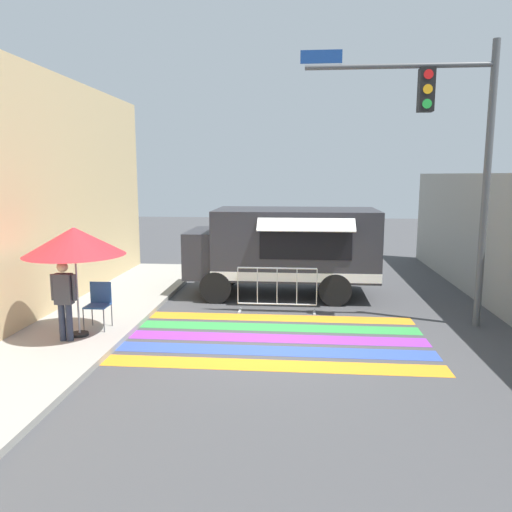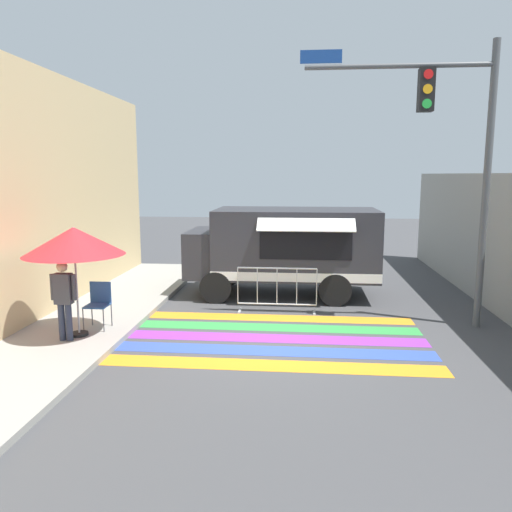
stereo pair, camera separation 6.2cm
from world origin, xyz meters
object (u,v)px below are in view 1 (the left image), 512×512
(barricade_front, at_px, (277,290))
(patio_umbrella, at_px, (74,242))
(folding_chair, at_px, (99,301))
(traffic_signal_pole, at_px, (452,139))
(vendor_person, at_px, (64,296))
(food_truck, at_px, (281,245))

(barricade_front, bearing_deg, patio_umbrella, -146.98)
(patio_umbrella, xyz_separation_m, folding_chair, (0.20, 0.59, -1.37))
(traffic_signal_pole, distance_m, barricade_front, 5.31)
(barricade_front, bearing_deg, vendor_person, -144.66)
(vendor_person, bearing_deg, food_truck, 57.18)
(traffic_signal_pole, xyz_separation_m, barricade_front, (-3.81, 0.76, -3.61))
(folding_chair, relative_size, vendor_person, 0.61)
(food_truck, distance_m, vendor_person, 6.29)
(patio_umbrella, xyz_separation_m, barricade_front, (3.97, 2.58, -1.52))
(traffic_signal_pole, height_order, barricade_front, traffic_signal_pole)
(vendor_person, bearing_deg, traffic_signal_pole, 23.45)
(food_truck, distance_m, patio_umbrella, 5.99)
(patio_umbrella, distance_m, vendor_person, 1.11)
(food_truck, relative_size, barricade_front, 2.65)
(patio_umbrella, height_order, vendor_person, patio_umbrella)
(food_truck, bearing_deg, vendor_person, -131.08)
(folding_chair, height_order, vendor_person, vendor_person)
(traffic_signal_pole, relative_size, barricade_front, 3.12)
(traffic_signal_pole, height_order, vendor_person, traffic_signal_pole)
(patio_umbrella, relative_size, barricade_front, 1.13)
(barricade_front, bearing_deg, food_truck, 89.22)
(folding_chair, bearing_deg, vendor_person, -120.33)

